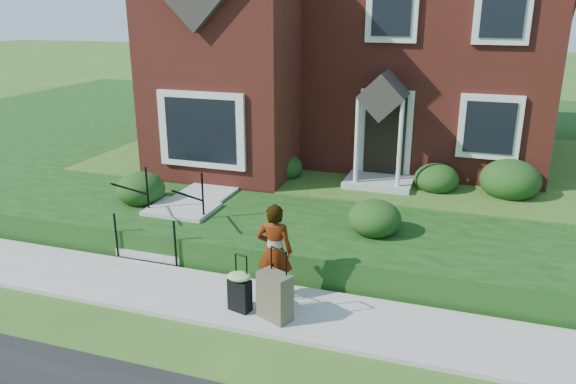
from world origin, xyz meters
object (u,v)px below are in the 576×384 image
at_px(suitcase_black, 240,289).
at_px(front_steps, 172,224).
at_px(woman, 275,251).
at_px(suitcase_olive, 275,296).

bearing_deg(suitcase_black, front_steps, 153.25).
bearing_deg(front_steps, woman, -28.11).
bearing_deg(suitcase_olive, woman, 134.71).
height_order(front_steps, woman, woman).
relative_size(woman, suitcase_olive, 1.42).
bearing_deg(front_steps, suitcase_olive, -35.37).
bearing_deg(suitcase_olive, suitcase_black, -160.15).
distance_m(woman, suitcase_black, 0.85).
bearing_deg(woman, front_steps, -34.74).
distance_m(suitcase_black, suitcase_olive, 0.62).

